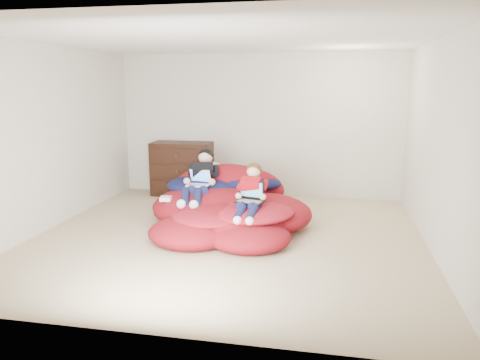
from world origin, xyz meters
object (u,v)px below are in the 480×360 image
(dresser, at_px, (182,169))
(laptop_white, at_px, (199,181))
(beanbag_pile, at_px, (228,209))
(laptop_black, at_px, (250,196))
(older_boy, at_px, (201,176))
(younger_boy, at_px, (251,192))

(dresser, xyz_separation_m, laptop_white, (0.81, -1.68, 0.14))
(laptop_white, bearing_deg, beanbag_pile, -9.98)
(laptop_white, relative_size, laptop_black, 0.81)
(beanbag_pile, bearing_deg, older_boy, 159.30)
(beanbag_pile, relative_size, older_boy, 2.08)
(laptop_white, bearing_deg, laptop_black, -30.68)
(dresser, relative_size, laptop_black, 2.69)
(beanbag_pile, relative_size, laptop_black, 5.81)
(laptop_black, bearing_deg, dresser, 126.96)
(laptop_black, bearing_deg, older_boy, 145.04)
(laptop_white, bearing_deg, younger_boy, -28.74)
(younger_boy, relative_size, laptop_white, 2.73)
(dresser, height_order, laptop_white, dresser)
(dresser, xyz_separation_m, older_boy, (0.81, -1.59, 0.20))
(dresser, bearing_deg, younger_boy, -52.56)
(older_boy, bearing_deg, younger_boy, -33.19)
(dresser, xyz_separation_m, beanbag_pile, (1.24, -1.76, -0.22))
(dresser, height_order, younger_boy, dresser)
(dresser, height_order, older_boy, older_boy)
(younger_boy, bearing_deg, dresser, 127.44)
(beanbag_pile, height_order, younger_boy, younger_boy)
(beanbag_pile, distance_m, laptop_black, 0.65)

